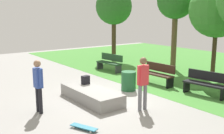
{
  "coord_description": "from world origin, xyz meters",
  "views": [
    {
      "loc": [
        7.45,
        -5.7,
        3.04
      ],
      "look_at": [
        -0.34,
        0.1,
        1.11
      ],
      "focal_mm": 42.93,
      "sensor_mm": 36.0,
      "label": 1
    }
  ],
  "objects_px": {
    "skateboard_by_ledge": "(84,127)",
    "tree_slender_maple": "(217,10)",
    "skater_performing_trick": "(38,82)",
    "park_bench_near_path": "(205,83)",
    "trash_bin": "(129,81)",
    "park_bench_far_left": "(158,73)",
    "tree_leaning_ash": "(114,7)",
    "skater_watching": "(143,79)",
    "park_bench_by_oak": "(110,62)",
    "tree_tall_oak": "(176,2)",
    "backpack_on_ledge": "(86,80)",
    "concrete_ledge": "(91,95)"
  },
  "relations": [
    {
      "from": "trash_bin",
      "to": "tree_leaning_ash",
      "type": "bearing_deg",
      "value": 147.54
    },
    {
      "from": "skater_performing_trick",
      "to": "skateboard_by_ledge",
      "type": "height_order",
      "value": "skater_performing_trick"
    },
    {
      "from": "skater_watching",
      "to": "park_bench_far_left",
      "type": "bearing_deg",
      "value": 125.5
    },
    {
      "from": "skateboard_by_ledge",
      "to": "tree_slender_maple",
      "type": "distance_m",
      "value": 8.71
    },
    {
      "from": "skateboard_by_ledge",
      "to": "park_bench_near_path",
      "type": "bearing_deg",
      "value": 88.97
    },
    {
      "from": "skateboard_by_ledge",
      "to": "park_bench_near_path",
      "type": "height_order",
      "value": "park_bench_near_path"
    },
    {
      "from": "park_bench_near_path",
      "to": "park_bench_far_left",
      "type": "bearing_deg",
      "value": -174.0
    },
    {
      "from": "park_bench_far_left",
      "to": "tree_tall_oak",
      "type": "bearing_deg",
      "value": 120.04
    },
    {
      "from": "park_bench_by_oak",
      "to": "tree_tall_oak",
      "type": "height_order",
      "value": "tree_tall_oak"
    },
    {
      "from": "park_bench_far_left",
      "to": "trash_bin",
      "type": "relative_size",
      "value": 2.09
    },
    {
      "from": "backpack_on_ledge",
      "to": "skater_watching",
      "type": "relative_size",
      "value": 0.19
    },
    {
      "from": "park_bench_near_path",
      "to": "tree_leaning_ash",
      "type": "height_order",
      "value": "tree_leaning_ash"
    },
    {
      "from": "park_bench_near_path",
      "to": "backpack_on_ledge",
      "type": "bearing_deg",
      "value": -127.36
    },
    {
      "from": "backpack_on_ledge",
      "to": "tree_slender_maple",
      "type": "height_order",
      "value": "tree_slender_maple"
    },
    {
      "from": "skater_watching",
      "to": "park_bench_far_left",
      "type": "xyz_separation_m",
      "value": [
        -1.97,
        2.76,
        -0.53
      ]
    },
    {
      "from": "skater_performing_trick",
      "to": "park_bench_near_path",
      "type": "xyz_separation_m",
      "value": [
        2.01,
        5.74,
        -0.49
      ]
    },
    {
      "from": "skater_performing_trick",
      "to": "tree_leaning_ash",
      "type": "xyz_separation_m",
      "value": [
        -6.5,
        7.83,
        2.51
      ]
    },
    {
      "from": "skater_watching",
      "to": "trash_bin",
      "type": "xyz_separation_m",
      "value": [
        -2.0,
        1.11,
        -0.62
      ]
    },
    {
      "from": "backpack_on_ledge",
      "to": "trash_bin",
      "type": "bearing_deg",
      "value": -22.03
    },
    {
      "from": "backpack_on_ledge",
      "to": "skater_watching",
      "type": "distance_m",
      "value": 2.6
    },
    {
      "from": "skater_watching",
      "to": "tree_tall_oak",
      "type": "bearing_deg",
      "value": 122.72
    },
    {
      "from": "skater_performing_trick",
      "to": "park_bench_far_left",
      "type": "xyz_separation_m",
      "value": [
        -0.22,
        5.51,
        -0.49
      ]
    },
    {
      "from": "skateboard_by_ledge",
      "to": "park_bench_far_left",
      "type": "relative_size",
      "value": 0.5
    },
    {
      "from": "skateboard_by_ledge",
      "to": "tree_slender_maple",
      "type": "xyz_separation_m",
      "value": [
        -1.36,
        8.0,
        3.16
      ]
    },
    {
      "from": "skater_performing_trick",
      "to": "park_bench_near_path",
      "type": "height_order",
      "value": "skater_performing_trick"
    },
    {
      "from": "skateboard_by_ledge",
      "to": "skater_performing_trick",
      "type": "bearing_deg",
      "value": -166.4
    },
    {
      "from": "skater_watching",
      "to": "park_bench_near_path",
      "type": "distance_m",
      "value": 3.06
    },
    {
      "from": "backpack_on_ledge",
      "to": "skateboard_by_ledge",
      "type": "relative_size",
      "value": 0.39
    },
    {
      "from": "trash_bin",
      "to": "tree_slender_maple",
      "type": "bearing_deg",
      "value": 80.1
    },
    {
      "from": "skater_performing_trick",
      "to": "park_bench_by_oak",
      "type": "relative_size",
      "value": 1.02
    },
    {
      "from": "concrete_ledge",
      "to": "skater_performing_trick",
      "type": "bearing_deg",
      "value": -88.85
    },
    {
      "from": "concrete_ledge",
      "to": "trash_bin",
      "type": "bearing_deg",
      "value": 96.24
    },
    {
      "from": "park_bench_near_path",
      "to": "tree_slender_maple",
      "type": "height_order",
      "value": "tree_slender_maple"
    },
    {
      "from": "park_bench_by_oak",
      "to": "tree_slender_maple",
      "type": "height_order",
      "value": "tree_slender_maple"
    },
    {
      "from": "skateboard_by_ledge",
      "to": "trash_bin",
      "type": "height_order",
      "value": "trash_bin"
    },
    {
      "from": "skater_performing_trick",
      "to": "skateboard_by_ledge",
      "type": "distance_m",
      "value": 2.17
    },
    {
      "from": "park_bench_near_path",
      "to": "tree_leaning_ash",
      "type": "bearing_deg",
      "value": 166.22
    },
    {
      "from": "tree_tall_oak",
      "to": "tree_slender_maple",
      "type": "bearing_deg",
      "value": -2.27
    },
    {
      "from": "concrete_ledge",
      "to": "skateboard_by_ledge",
      "type": "height_order",
      "value": "concrete_ledge"
    },
    {
      "from": "park_bench_by_oak",
      "to": "skater_watching",
      "type": "bearing_deg",
      "value": -26.45
    },
    {
      "from": "tree_leaning_ash",
      "to": "trash_bin",
      "type": "xyz_separation_m",
      "value": [
        6.25,
        -3.98,
        -3.1
      ]
    },
    {
      "from": "skater_performing_trick",
      "to": "skater_watching",
      "type": "relative_size",
      "value": 0.97
    },
    {
      "from": "skater_performing_trick",
      "to": "park_bench_far_left",
      "type": "height_order",
      "value": "skater_performing_trick"
    },
    {
      "from": "trash_bin",
      "to": "tree_tall_oak",
      "type": "bearing_deg",
      "value": 110.23
    },
    {
      "from": "park_bench_by_oak",
      "to": "trash_bin",
      "type": "xyz_separation_m",
      "value": [
        3.49,
        -1.62,
        -0.09
      ]
    },
    {
      "from": "park_bench_near_path",
      "to": "tree_tall_oak",
      "type": "bearing_deg",
      "value": 144.78
    },
    {
      "from": "skater_performing_trick",
      "to": "tree_slender_maple",
      "type": "xyz_separation_m",
      "value": [
        0.56,
        8.46,
        2.25
      ]
    },
    {
      "from": "skater_watching",
      "to": "tree_leaning_ash",
      "type": "height_order",
      "value": "tree_leaning_ash"
    },
    {
      "from": "trash_bin",
      "to": "skateboard_by_ledge",
      "type": "bearing_deg",
      "value": -57.44
    },
    {
      "from": "park_bench_far_left",
      "to": "tree_slender_maple",
      "type": "xyz_separation_m",
      "value": [
        0.77,
        2.95,
        2.75
      ]
    }
  ]
}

